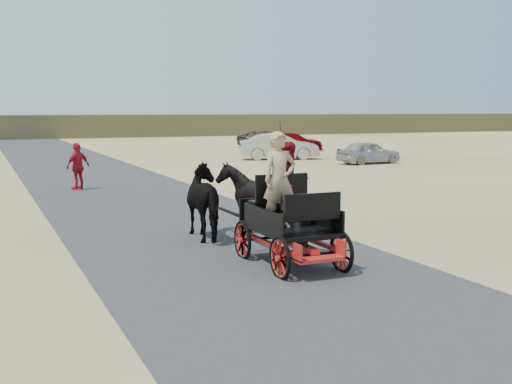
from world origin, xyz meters
name	(u,v)px	position (x,y,z in m)	size (l,w,h in m)	color
ground	(305,296)	(0.00, 0.00, 0.00)	(140.00, 140.00, 0.00)	tan
road	(305,295)	(0.00, 0.00, 0.01)	(6.00, 140.00, 0.01)	#38383A
ridge_far	(23,127)	(0.00, 62.00, 1.20)	(140.00, 6.00, 2.40)	brown
carriage	(290,246)	(0.71, 1.96, 0.36)	(1.30, 2.40, 0.72)	black
horse_left	(209,201)	(0.16, 4.96, 0.85)	(0.91, 2.01, 1.70)	black
horse_right	(254,199)	(1.26, 4.96, 0.85)	(1.37, 1.54, 1.70)	black
driver_man	(280,180)	(0.51, 2.01, 1.62)	(0.66, 0.43, 1.80)	tan
passenger_woman	(290,182)	(1.01, 2.56, 1.51)	(0.77, 0.60, 1.58)	#660C0F
pedestrian	(78,166)	(-1.25, 15.39, 0.86)	(1.01, 0.42, 1.73)	#B01420
car_a	(369,152)	(14.98, 20.83, 0.62)	(1.46, 3.63, 1.24)	#B2B2B7
car_b	(279,147)	(11.86, 25.60, 0.76)	(1.61, 4.62, 1.52)	#B2B2B7
car_c	(292,142)	(15.96, 32.00, 0.66)	(1.85, 4.55, 1.32)	maroon
car_d	(267,139)	(16.55, 37.63, 0.65)	(2.15, 4.66, 1.30)	brown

